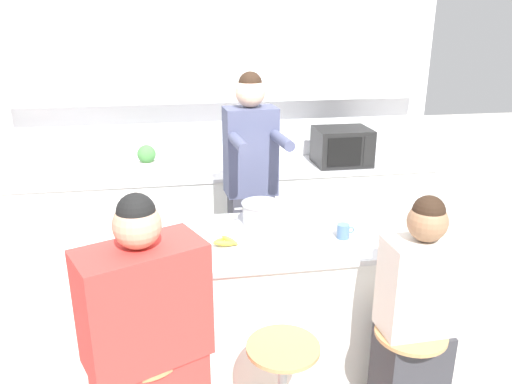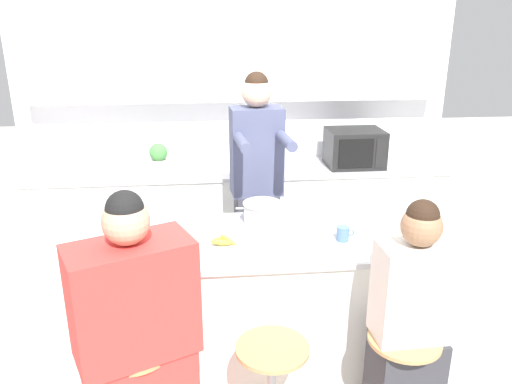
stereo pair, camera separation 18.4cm
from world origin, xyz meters
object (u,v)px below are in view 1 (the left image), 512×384
(person_wrapped_blanket, at_px, (148,354))
(banana_bunch, at_px, (225,242))
(kitchen_island, at_px, (258,305))
(fruit_bowl, at_px, (163,241))
(microwave, at_px, (342,146))
(cooking_pot, at_px, (261,213))
(person_seated_near, at_px, (413,335))
(person_cooking, at_px, (251,198))
(potted_plant, at_px, (147,159))
(coffee_cup_near, at_px, (343,231))

(person_wrapped_blanket, xyz_separation_m, banana_bunch, (0.42, 0.58, 0.26))
(kitchen_island, xyz_separation_m, fruit_bowl, (-0.55, -0.06, 0.50))
(fruit_bowl, bearing_deg, microwave, 44.10)
(person_wrapped_blanket, relative_size, microwave, 3.10)
(kitchen_island, height_order, banana_bunch, banana_bunch)
(cooking_pot, bearing_deg, person_seated_near, -54.02)
(person_cooking, distance_m, fruit_bowl, 0.97)
(cooking_pot, xyz_separation_m, fruit_bowl, (-0.60, -0.25, -0.03))
(kitchen_island, relative_size, banana_bunch, 9.97)
(person_cooking, relative_size, cooking_pot, 5.48)
(cooking_pot, relative_size, potted_plant, 1.42)
(person_cooking, height_order, coffee_cup_near, person_cooking)
(person_seated_near, relative_size, potted_plant, 5.93)
(kitchen_island, relative_size, potted_plant, 6.97)
(cooking_pot, xyz_separation_m, potted_plant, (-0.73, 1.27, 0.03))
(person_cooking, bearing_deg, fruit_bowl, -133.64)
(microwave, bearing_deg, person_cooking, -141.28)
(person_seated_near, distance_m, banana_bunch, 1.10)
(person_seated_near, distance_m, coffee_cup_near, 0.68)
(kitchen_island, relative_size, person_cooking, 0.90)
(kitchen_island, xyz_separation_m, person_cooking, (0.07, 0.69, 0.44))
(coffee_cup_near, bearing_deg, person_cooking, 117.81)
(banana_bunch, bearing_deg, person_wrapped_blanket, -125.97)
(microwave, bearing_deg, person_seated_near, -98.57)
(kitchen_island, distance_m, cooking_pot, 0.56)
(person_seated_near, height_order, potted_plant, person_seated_near)
(person_seated_near, distance_m, microwave, 2.16)
(kitchen_island, relative_size, person_seated_near, 1.18)
(person_wrapped_blanket, distance_m, fruit_bowl, 0.67)
(banana_bunch, bearing_deg, cooking_pot, 47.43)
(microwave, relative_size, potted_plant, 2.04)
(person_wrapped_blanket, xyz_separation_m, microwave, (1.61, 2.09, 0.39))
(kitchen_island, bearing_deg, microwave, 55.34)
(person_seated_near, distance_m, fruit_bowl, 1.40)
(potted_plant, bearing_deg, person_wrapped_blanket, -88.43)
(coffee_cup_near, relative_size, microwave, 0.22)
(potted_plant, bearing_deg, fruit_bowl, -84.89)
(banana_bunch, relative_size, potted_plant, 0.70)
(person_seated_near, bearing_deg, person_wrapped_blanket, 178.25)
(person_seated_near, height_order, banana_bunch, person_seated_near)
(person_wrapped_blanket, bearing_deg, fruit_bowl, 59.01)
(kitchen_island, bearing_deg, fruit_bowl, -173.99)
(person_wrapped_blanket, height_order, coffee_cup_near, person_wrapped_blanket)
(coffee_cup_near, bearing_deg, kitchen_island, 168.71)
(person_wrapped_blanket, bearing_deg, microwave, 28.72)
(banana_bunch, distance_m, potted_plant, 1.62)
(person_cooking, height_order, person_seated_near, person_cooking)
(person_cooking, bearing_deg, cooking_pot, -96.01)
(person_seated_near, xyz_separation_m, banana_bunch, (-0.88, 0.58, 0.32))
(coffee_cup_near, relative_size, banana_bunch, 0.64)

